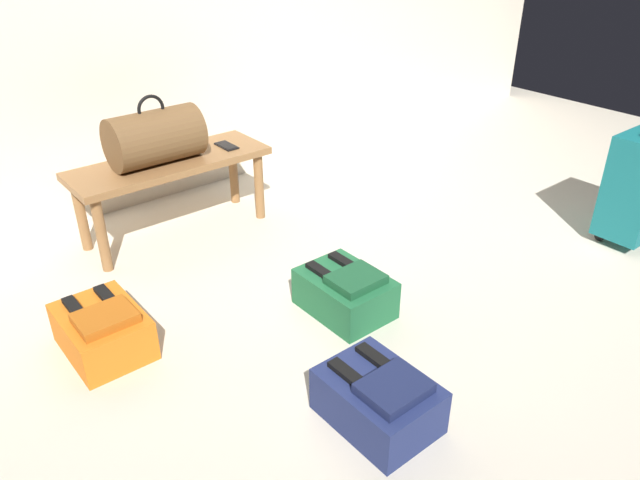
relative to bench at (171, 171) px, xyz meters
The scene contains 7 objects.
ground_plane 1.29m from the bench, 61.48° to the right, with size 6.60×6.60×0.00m, color beige.
bench is the anchor object (origin of this frame).
duffel_bag_brown 0.20m from the bench, behind, with size 0.44×0.26×0.34m.
cell_phone 0.33m from the bench, ahead, with size 0.07×0.14×0.01m.
backpack_green 1.14m from the bench, 78.81° to the right, with size 0.28×0.38×0.21m.
backpack_orange 1.01m from the bench, 134.09° to the right, with size 0.28×0.38×0.21m.
backpack_navy 1.66m from the bench, 94.10° to the right, with size 0.28×0.38×0.21m.
Camera 1 is at (-1.80, -1.57, 1.52)m, focal length 33.84 mm.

